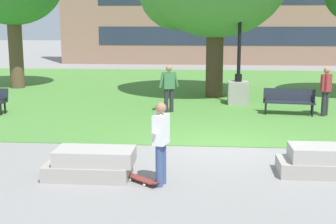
{
  "coord_description": "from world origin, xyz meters",
  "views": [
    {
      "loc": [
        -0.48,
        -12.08,
        3.28
      ],
      "look_at": [
        -1.35,
        -1.4,
        1.2
      ],
      "focal_mm": 50.0,
      "sensor_mm": 36.0,
      "label": 1
    }
  ],
  "objects_px": {
    "park_bench_near_left": "(289,100)",
    "person_bystander_near_lawn": "(169,86)",
    "lamp_post_right": "(238,79)",
    "skateboard": "(141,179)",
    "person_bystander_far_lawn": "(326,89)",
    "concrete_block_center": "(91,164)",
    "concrete_block_left": "(324,161)",
    "person_skateboarder": "(161,139)"
  },
  "relations": [
    {
      "from": "person_skateboarder",
      "to": "lamp_post_right",
      "type": "xyz_separation_m",
      "value": [
        2.17,
        9.69,
        0.03
      ]
    },
    {
      "from": "concrete_block_center",
      "to": "person_skateboarder",
      "type": "distance_m",
      "value": 1.69
    },
    {
      "from": "concrete_block_left",
      "to": "lamp_post_right",
      "type": "distance_m",
      "value": 8.87
    },
    {
      "from": "person_bystander_far_lawn",
      "to": "concrete_block_center",
      "type": "bearing_deg",
      "value": -132.53
    },
    {
      "from": "park_bench_near_left",
      "to": "lamp_post_right",
      "type": "bearing_deg",
      "value": 129.54
    },
    {
      "from": "person_bystander_near_lawn",
      "to": "lamp_post_right",
      "type": "bearing_deg",
      "value": 36.85
    },
    {
      "from": "park_bench_near_left",
      "to": "lamp_post_right",
      "type": "xyz_separation_m",
      "value": [
        -1.67,
        2.02,
        0.47
      ]
    },
    {
      "from": "concrete_block_left",
      "to": "skateboard",
      "type": "xyz_separation_m",
      "value": [
        -3.89,
        -0.84,
        -0.22
      ]
    },
    {
      "from": "skateboard",
      "to": "park_bench_near_left",
      "type": "bearing_deg",
      "value": 60.55
    },
    {
      "from": "lamp_post_right",
      "to": "person_bystander_far_lawn",
      "type": "bearing_deg",
      "value": -37.37
    },
    {
      "from": "lamp_post_right",
      "to": "person_bystander_far_lawn",
      "type": "distance_m",
      "value": 3.63
    },
    {
      "from": "concrete_block_center",
      "to": "park_bench_near_left",
      "type": "relative_size",
      "value": 1.02
    },
    {
      "from": "person_bystander_near_lawn",
      "to": "person_bystander_far_lawn",
      "type": "height_order",
      "value": "same"
    },
    {
      "from": "person_bystander_far_lawn",
      "to": "person_skateboarder",
      "type": "bearing_deg",
      "value": -124.02
    },
    {
      "from": "person_skateboarder",
      "to": "park_bench_near_left",
      "type": "distance_m",
      "value": 8.59
    },
    {
      "from": "skateboard",
      "to": "park_bench_near_left",
      "type": "xyz_separation_m",
      "value": [
        4.28,
        7.57,
        0.45
      ]
    },
    {
      "from": "lamp_post_right",
      "to": "concrete_block_center",
      "type": "bearing_deg",
      "value": -111.52
    },
    {
      "from": "concrete_block_center",
      "to": "concrete_block_left",
      "type": "bearing_deg",
      "value": 7.09
    },
    {
      "from": "concrete_block_center",
      "to": "person_skateboarder",
      "type": "bearing_deg",
      "value": -11.83
    },
    {
      "from": "concrete_block_center",
      "to": "concrete_block_left",
      "type": "distance_m",
      "value": 5.02
    },
    {
      "from": "concrete_block_center",
      "to": "lamp_post_right",
      "type": "bearing_deg",
      "value": 68.48
    },
    {
      "from": "person_skateboarder",
      "to": "lamp_post_right",
      "type": "distance_m",
      "value": 9.93
    },
    {
      "from": "skateboard",
      "to": "person_bystander_far_lawn",
      "type": "height_order",
      "value": "person_bystander_far_lawn"
    },
    {
      "from": "concrete_block_left",
      "to": "park_bench_near_left",
      "type": "height_order",
      "value": "park_bench_near_left"
    },
    {
      "from": "skateboard",
      "to": "person_bystander_near_lawn",
      "type": "xyz_separation_m",
      "value": [
        -0.02,
        7.63,
        0.9
      ]
    },
    {
      "from": "concrete_block_left",
      "to": "park_bench_near_left",
      "type": "xyz_separation_m",
      "value": [
        0.38,
        6.73,
        0.23
      ]
    },
    {
      "from": "park_bench_near_left",
      "to": "person_bystander_near_lawn",
      "type": "relative_size",
      "value": 1.08
    },
    {
      "from": "park_bench_near_left",
      "to": "lamp_post_right",
      "type": "distance_m",
      "value": 2.66
    },
    {
      "from": "skateboard",
      "to": "lamp_post_right",
      "type": "height_order",
      "value": "lamp_post_right"
    },
    {
      "from": "park_bench_near_left",
      "to": "skateboard",
      "type": "bearing_deg",
      "value": -119.45
    },
    {
      "from": "concrete_block_center",
      "to": "lamp_post_right",
      "type": "height_order",
      "value": "lamp_post_right"
    },
    {
      "from": "person_skateboarder",
      "to": "skateboard",
      "type": "relative_size",
      "value": 1.88
    },
    {
      "from": "lamp_post_right",
      "to": "person_bystander_far_lawn",
      "type": "xyz_separation_m",
      "value": [
        2.88,
        -2.2,
        -0.02
      ]
    },
    {
      "from": "concrete_block_left",
      "to": "person_skateboarder",
      "type": "distance_m",
      "value": 3.65
    },
    {
      "from": "concrete_block_center",
      "to": "person_bystander_far_lawn",
      "type": "height_order",
      "value": "person_bystander_far_lawn"
    },
    {
      "from": "concrete_block_center",
      "to": "skateboard",
      "type": "relative_size",
      "value": 2.08
    },
    {
      "from": "concrete_block_center",
      "to": "lamp_post_right",
      "type": "xyz_separation_m",
      "value": [
        3.7,
        9.37,
        0.7
      ]
    },
    {
      "from": "skateboard",
      "to": "lamp_post_right",
      "type": "distance_m",
      "value": 9.99
    },
    {
      "from": "lamp_post_right",
      "to": "person_bystander_far_lawn",
      "type": "height_order",
      "value": "lamp_post_right"
    },
    {
      "from": "concrete_block_left",
      "to": "person_bystander_far_lawn",
      "type": "distance_m",
      "value": 6.78
    },
    {
      "from": "concrete_block_left",
      "to": "person_bystander_near_lawn",
      "type": "distance_m",
      "value": 7.86
    },
    {
      "from": "person_skateboarder",
      "to": "skateboard",
      "type": "bearing_deg",
      "value": 167.53
    }
  ]
}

